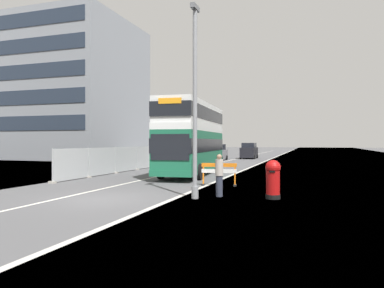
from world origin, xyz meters
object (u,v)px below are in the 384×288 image
object	(u,v)px
red_pillar_postbox	(273,178)
double_decker_bus	(193,137)
lamppost_foreground	(195,108)
pedestrian_at_kerb	(219,175)
car_receding_mid	(249,151)
roadworks_barrier	(219,171)
car_oncoming_near	(217,153)

from	to	relation	value
red_pillar_postbox	double_decker_bus	bearing A→B (deg)	125.24
lamppost_foreground	pedestrian_at_kerb	size ratio (longest dim) A/B	4.39
car_receding_mid	pedestrian_at_kerb	bearing A→B (deg)	-82.49
double_decker_bus	car_receding_mid	bearing A→B (deg)	90.69
double_decker_bus	pedestrian_at_kerb	size ratio (longest dim) A/B	6.14
red_pillar_postbox	roadworks_barrier	size ratio (longest dim) A/B	0.85
double_decker_bus	car_oncoming_near	size ratio (longest dim) A/B	2.56
car_oncoming_near	pedestrian_at_kerb	world-z (taller)	car_oncoming_near
lamppost_foreground	red_pillar_postbox	size ratio (longest dim) A/B	4.99
roadworks_barrier	pedestrian_at_kerb	world-z (taller)	pedestrian_at_kerb
pedestrian_at_kerb	roadworks_barrier	bearing A→B (deg)	104.37
double_decker_bus	red_pillar_postbox	size ratio (longest dim) A/B	6.97
lamppost_foreground	red_pillar_postbox	xyz separation A→B (m)	(3.04, 0.97, -2.86)
pedestrian_at_kerb	car_receding_mid	bearing A→B (deg)	97.51
double_decker_bus	lamppost_foreground	xyz separation A→B (m)	(3.47, -10.19, 1.08)
lamppost_foreground	car_receding_mid	size ratio (longest dim) A/B	1.91
car_oncoming_near	pedestrian_at_kerb	distance (m)	29.73
roadworks_barrier	double_decker_bus	bearing A→B (deg)	120.61
double_decker_bus	red_pillar_postbox	world-z (taller)	double_decker_bus
lamppost_foreground	car_receding_mid	bearing A→B (deg)	96.04
double_decker_bus	car_receding_mid	world-z (taller)	double_decker_bus
pedestrian_at_kerb	lamppost_foreground	bearing A→B (deg)	-134.26
lamppost_foreground	roadworks_barrier	distance (m)	5.43
lamppost_foreground	pedestrian_at_kerb	world-z (taller)	lamppost_foreground
car_oncoming_near	car_receding_mid	xyz separation A→B (m)	(2.94, 6.07, 0.08)
double_decker_bus	car_receding_mid	xyz separation A→B (m)	(-0.30, 25.48, -1.62)
double_decker_bus	pedestrian_at_kerb	bearing A→B (deg)	-65.38
red_pillar_postbox	car_oncoming_near	xyz separation A→B (m)	(-9.76, 28.63, 0.08)
lamppost_foreground	roadworks_barrier	bearing A→B (deg)	91.72
double_decker_bus	car_oncoming_near	xyz separation A→B (m)	(-3.25, 19.41, -1.70)
double_decker_bus	pedestrian_at_kerb	distance (m)	10.44
red_pillar_postbox	lamppost_foreground	bearing A→B (deg)	-162.32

